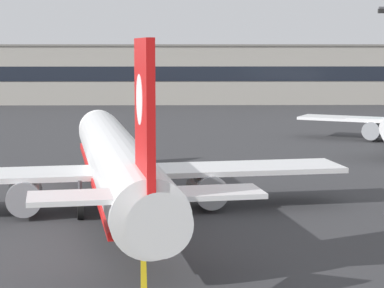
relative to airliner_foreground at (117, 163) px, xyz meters
name	(u,v)px	position (x,y,z in m)	size (l,w,h in m)	color
ground_plane	(115,266)	(0.87, -12.91, -3.37)	(400.00, 400.00, 0.00)	#353538
taxiway_centreline	(142,171)	(0.87, 17.09, -3.37)	(0.30, 180.00, 0.01)	yellow
airliner_foreground	(117,163)	(0.00, 0.00, 0.00)	(32.35, 41.37, 11.65)	white
safety_cone_by_nose_gear	(136,170)	(0.37, 15.86, -3.11)	(0.44, 0.44, 0.55)	orange
terminal_building	(196,74)	(7.84, 100.02, 2.44)	(169.37, 12.40, 11.60)	#9E998E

